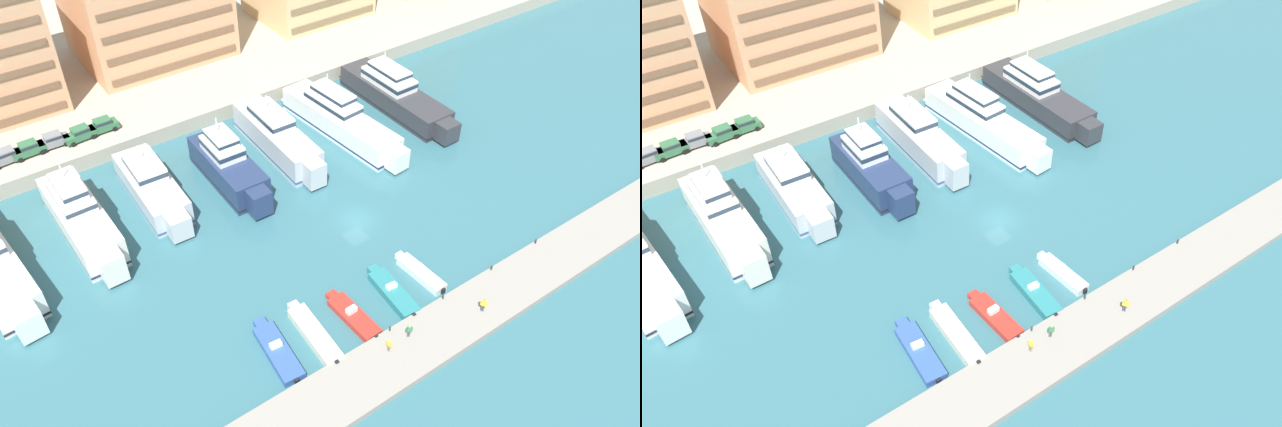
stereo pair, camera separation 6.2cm
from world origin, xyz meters
TOP-DOWN VIEW (x-y plane):
  - ground_plane at (0.00, 0.00)m, footprint 400.00×400.00m
  - quay_promenade at (0.00, 62.25)m, footprint 180.00×70.00m
  - pier_dock at (0.00, -17.43)m, footprint 120.00×5.83m
  - yacht_ivory_left at (-26.39, 15.47)m, footprint 4.75×18.28m
  - yacht_silver_mid_left at (-17.60, 16.76)m, footprint 4.95×16.77m
  - yacht_navy_center_left at (-8.47, 14.70)m, footprint 4.71×16.14m
  - yacht_silver_center at (-0.24, 16.69)m, footprint 4.67×19.00m
  - yacht_white_center_right at (8.99, 15.50)m, footprint 6.15×22.77m
  - yacht_charcoal_mid_right at (19.26, 16.26)m, footprint 5.17×22.29m
  - motorboat_blue_far_left at (-17.32, -10.41)m, footprint 2.80×8.14m
  - motorboat_cream_left at (-13.43, -10.77)m, footprint 2.31×8.46m
  - motorboat_red_mid_left at (-9.03, -11.10)m, footprint 2.23×7.33m
  - motorboat_teal_center_left at (-3.91, -11.02)m, footprint 2.65×7.74m
  - motorboat_white_center at (0.17, -10.67)m, footprint 1.85×6.88m
  - car_grey_far_left at (-30.29, 31.25)m, footprint 4.22×2.17m
  - car_green_left at (-27.52, 31.23)m, footprint 4.18×2.08m
  - car_grey_mid_left at (-24.46, 31.36)m, footprint 4.12×1.95m
  - car_green_center_left at (-21.13, 30.81)m, footprint 4.22×2.17m
  - car_green_center at (-18.13, 31.05)m, footprint 4.10×1.93m
  - pedestrian_near_edge at (1.52, -18.12)m, footprint 0.47×0.57m
  - pedestrian_mid_deck at (-9.02, -16.48)m, footprint 0.28×0.61m
  - pedestrian_far_side at (-6.43, -16.31)m, footprint 0.57×0.41m
  - bollard_west at (-7.43, -14.77)m, footprint 0.20×0.20m
  - bollard_west_mid at (-0.55, -14.77)m, footprint 0.20×0.20m
  - bollard_east_mid at (6.34, -14.77)m, footprint 0.20×0.20m
  - bollard_east at (13.23, -14.77)m, footprint 0.20×0.20m

SIDE VIEW (x-z plane):
  - ground_plane at x=0.00m, z-range 0.00..0.00m
  - pier_dock at x=0.00m, z-range 0.00..0.76m
  - motorboat_red_mid_left at x=-9.03m, z-range -0.26..1.04m
  - motorboat_blue_far_left at x=-17.32m, z-range -0.22..1.06m
  - motorboat_teal_center_left at x=-3.91m, z-range -0.20..1.12m
  - motorboat_white_center at x=0.17m, z-range -0.23..1.16m
  - motorboat_cream_left at x=-13.43m, z-range 0.00..0.98m
  - quay_promenade at x=0.00m, z-range 0.00..2.16m
  - bollard_west at x=-7.43m, z-range 0.79..1.40m
  - bollard_west_mid at x=-0.55m, z-range 0.79..1.40m
  - bollard_east_mid at x=6.34m, z-range 0.79..1.40m
  - bollard_east at x=13.23m, z-range 0.79..1.40m
  - pedestrian_mid_deck at x=-9.02m, z-range 0.91..2.51m
  - pedestrian_far_side at x=-6.43m, z-range 0.92..2.57m
  - pedestrian_near_edge at x=1.52m, z-range 0.93..2.67m
  - yacht_silver_mid_left at x=-17.60m, z-range -1.37..5.35m
  - yacht_charcoal_mid_right at x=19.26m, z-range -1.68..5.92m
  - yacht_white_center_right at x=8.99m, z-range -1.70..6.09m
  - yacht_silver_center at x=-0.24m, z-range -1.37..5.85m
  - yacht_navy_center_left at x=-8.47m, z-range -1.73..6.53m
  - yacht_ivory_left at x=-26.39m, z-range -1.78..6.96m
  - car_grey_far_left at x=-30.29m, z-range 2.24..4.04m
  - car_green_left at x=-27.52m, z-range 2.24..4.04m
  - car_grey_mid_left at x=-24.46m, z-range 2.24..4.04m
  - car_green_center_left at x=-21.13m, z-range 2.24..4.04m
  - car_green_center at x=-18.13m, z-range 2.24..4.04m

